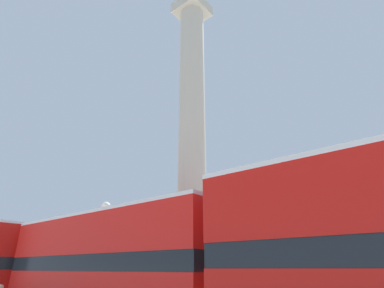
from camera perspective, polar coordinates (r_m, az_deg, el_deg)
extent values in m
cube|color=#A39E8E|center=(17.59, 0.00, -25.13)|extent=(4.50, 4.50, 0.94)
cylinder|color=#A39E8E|center=(19.75, 0.00, 4.49)|extent=(1.74, 1.74, 18.60)
cube|color=#A39E8E|center=(25.71, 0.00, 24.21)|extent=(2.35, 2.35, 0.90)
sphere|color=brown|center=(26.40, 0.00, 25.57)|extent=(0.95, 0.95, 0.95)
cube|color=black|center=(12.68, -16.12, -20.98)|extent=(10.54, 2.41, 0.55)
cube|color=red|center=(12.73, -15.63, -16.57)|extent=(10.54, 2.45, 1.42)
cube|color=silver|center=(12.83, -15.26, -13.16)|extent=(10.54, 2.45, 0.12)
ellipsoid|color=brown|center=(18.07, 30.57, -14.33)|extent=(2.24, 1.46, 0.94)
cylinder|color=brown|center=(18.18, 29.99, -11.50)|extent=(0.36, 0.36, 0.90)
sphere|color=brown|center=(18.27, 29.63, -9.71)|extent=(0.28, 0.28, 0.28)
cylinder|color=brown|center=(18.20, 29.00, -17.79)|extent=(0.20, 0.20, 1.00)
cylinder|color=brown|center=(17.69, 29.10, -17.70)|extent=(0.20, 0.20, 1.00)
cylinder|color=black|center=(17.54, -17.14, -20.43)|extent=(0.14, 0.14, 5.15)
sphere|color=white|center=(17.83, -16.09, -11.36)|extent=(0.51, 0.51, 0.51)
sphere|color=tan|center=(12.89, -32.72, -22.08)|extent=(0.22, 0.22, 0.22)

